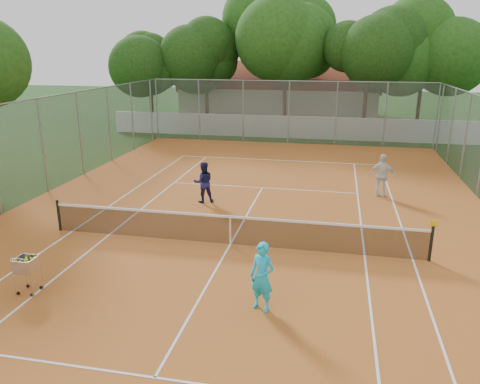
% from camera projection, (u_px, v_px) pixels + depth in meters
% --- Properties ---
extents(ground, '(120.00, 120.00, 0.00)m').
position_uv_depth(ground, '(230.00, 245.00, 14.77)').
color(ground, '#14350E').
rests_on(ground, ground).
extents(court_pad, '(18.00, 34.00, 0.02)m').
position_uv_depth(court_pad, '(230.00, 245.00, 14.76)').
color(court_pad, '#B36122').
rests_on(court_pad, ground).
extents(court_lines, '(10.98, 23.78, 0.01)m').
position_uv_depth(court_lines, '(230.00, 244.00, 14.76)').
color(court_lines, white).
rests_on(court_lines, court_pad).
extents(tennis_net, '(11.88, 0.10, 0.98)m').
position_uv_depth(tennis_net, '(230.00, 230.00, 14.62)').
color(tennis_net, black).
rests_on(tennis_net, court_pad).
extents(perimeter_fence, '(18.00, 34.00, 4.00)m').
position_uv_depth(perimeter_fence, '(230.00, 184.00, 14.18)').
color(perimeter_fence, slate).
rests_on(perimeter_fence, ground).
extents(boundary_wall, '(26.00, 0.30, 1.50)m').
position_uv_depth(boundary_wall, '(291.00, 127.00, 32.33)').
color(boundary_wall, white).
rests_on(boundary_wall, ground).
extents(clubhouse, '(16.40, 9.00, 4.40)m').
position_uv_depth(clubhouse, '(280.00, 93.00, 41.66)').
color(clubhouse, beige).
rests_on(clubhouse, ground).
extents(tropical_trees, '(29.00, 19.00, 10.00)m').
position_uv_depth(tropical_trees, '(297.00, 62.00, 33.90)').
color(tropical_trees, '#13340D').
rests_on(tropical_trees, ground).
extents(player_near, '(0.72, 0.60, 1.68)m').
position_uv_depth(player_near, '(262.00, 277.00, 10.86)').
color(player_near, '#1CC0EF').
rests_on(player_near, court_pad).
extents(player_far_left, '(0.98, 0.89, 1.65)m').
position_uv_depth(player_far_left, '(204.00, 182.00, 18.62)').
color(player_far_left, '#191C4D').
rests_on(player_far_left, court_pad).
extents(player_far_right, '(1.12, 0.62, 1.80)m').
position_uv_depth(player_far_right, '(382.00, 175.00, 19.32)').
color(player_far_right, silver).
rests_on(player_far_right, court_pad).
extents(ball_hopper, '(0.65, 0.65, 1.04)m').
position_uv_depth(ball_hopper, '(27.00, 274.00, 11.70)').
color(ball_hopper, '#B4B3BA').
rests_on(ball_hopper, court_pad).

